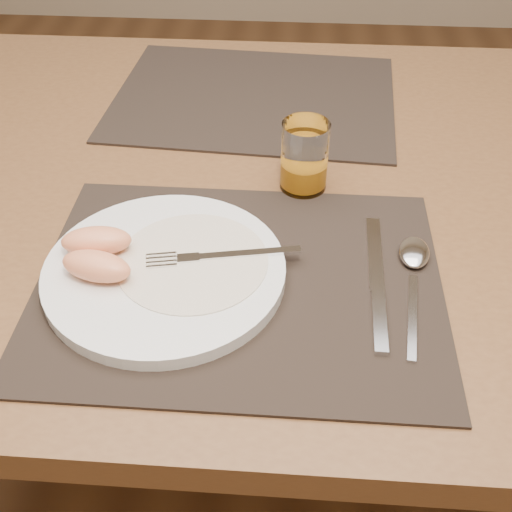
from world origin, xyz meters
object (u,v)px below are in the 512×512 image
object	(u,v)px
placemat_near	(239,282)
knife	(377,291)
plate	(165,271)
juice_glass	(304,160)
placemat_far	(254,97)
fork	(210,257)
spoon	(414,261)
table	(252,221)

from	to	relation	value
placemat_near	knife	distance (m)	0.15
placemat_near	plate	bearing A→B (deg)	179.21
placemat_near	juice_glass	distance (m)	0.21
placemat_far	juice_glass	bearing A→B (deg)	-71.65
fork	spoon	bearing A→B (deg)	5.71
fork	spoon	world-z (taller)	fork
plate	placemat_far	bearing A→B (deg)	81.16
spoon	juice_glass	size ratio (longest dim) A/B	2.07
table	spoon	distance (m)	0.28
placemat_near	juice_glass	world-z (taller)	juice_glass
plate	placemat_near	bearing A→B (deg)	-0.79
spoon	plate	bearing A→B (deg)	-171.84
placemat_near	placemat_far	bearing A→B (deg)	92.00
placemat_far	plate	bearing A→B (deg)	-98.84
knife	plate	bearing A→B (deg)	177.83
juice_glass	placemat_far	bearing A→B (deg)	108.35
placemat_far	placemat_near	bearing A→B (deg)	-88.00
table	juice_glass	world-z (taller)	juice_glass
placemat_far	spoon	bearing A→B (deg)	-61.98
placemat_far	juice_glass	xyz separation A→B (m)	(0.08, -0.25, 0.04)
placemat_far	fork	bearing A→B (deg)	-92.61
juice_glass	plate	bearing A→B (deg)	-128.73
plate	knife	xyz separation A→B (m)	(0.24, -0.01, -0.01)
placemat_near	plate	distance (m)	0.08
placemat_near	knife	size ratio (longest dim) A/B	2.04
fork	knife	world-z (taller)	fork
placemat_near	spoon	bearing A→B (deg)	11.87
placemat_far	knife	size ratio (longest dim) A/B	2.04
placemat_far	spoon	distance (m)	0.45
plate	juice_glass	size ratio (longest dim) A/B	2.90
spoon	placemat_far	bearing A→B (deg)	118.02
table	juice_glass	size ratio (longest dim) A/B	15.06
table	placemat_near	size ratio (longest dim) A/B	3.11
table	fork	xyz separation A→B (m)	(-0.03, -0.20, 0.11)
plate	fork	distance (m)	0.05
fork	spoon	distance (m)	0.23
plate	spoon	bearing A→B (deg)	8.16
plate	knife	size ratio (longest dim) A/B	1.23
placemat_far	plate	world-z (taller)	plate
table	placemat_far	distance (m)	0.24
fork	juice_glass	size ratio (longest dim) A/B	1.88
placemat_far	knife	distance (m)	0.48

